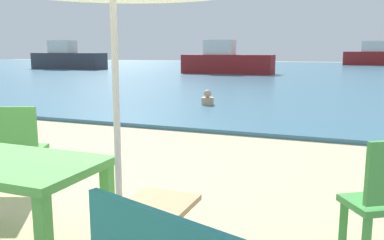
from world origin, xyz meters
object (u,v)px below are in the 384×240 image
object	(u,v)px
picnic_table_green	(5,174)
swimmer_person	(208,99)
side_table_wood	(160,227)
boat_fishing_trawler	(377,57)
boat_tanker	(68,59)
boat_barge	(226,62)

from	to	relation	value
picnic_table_green	swimmer_person	world-z (taller)	picnic_table_green
side_table_wood	boat_fishing_trawler	bearing A→B (deg)	85.63
picnic_table_green	swimmer_person	xyz separation A→B (m)	(-1.37, 8.29, -0.41)
boat_tanker	boat_barge	distance (m)	14.34
picnic_table_green	swimmer_person	distance (m)	8.41
swimmer_person	boat_tanker	world-z (taller)	boat_tanker
picnic_table_green	boat_fishing_trawler	bearing A→B (deg)	84.20
side_table_wood	boat_barge	distance (m)	24.23
side_table_wood	boat_barge	size ratio (longest dim) A/B	0.09
picnic_table_green	boat_barge	world-z (taller)	boat_barge
picnic_table_green	side_table_wood	world-z (taller)	picnic_table_green
picnic_table_green	boat_barge	size ratio (longest dim) A/B	0.23
boat_tanker	picnic_table_green	bearing A→B (deg)	-52.25
picnic_table_green	boat_fishing_trawler	world-z (taller)	boat_fishing_trawler
boat_barge	boat_fishing_trawler	size ratio (longest dim) A/B	0.87
boat_fishing_trawler	side_table_wood	bearing A→B (deg)	-94.37
picnic_table_green	boat_fishing_trawler	size ratio (longest dim) A/B	0.20
picnic_table_green	boat_tanker	world-z (taller)	boat_tanker
swimmer_person	boat_barge	bearing A→B (deg)	105.04
side_table_wood	boat_barge	bearing A→B (deg)	105.82
swimmer_person	boat_barge	size ratio (longest dim) A/B	0.07
side_table_wood	swimmer_person	xyz separation A→B (m)	(-2.52, 8.09, -0.11)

